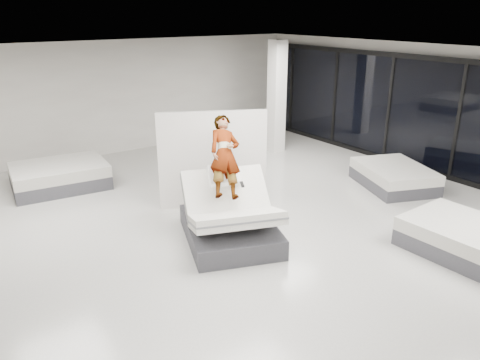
{
  "coord_description": "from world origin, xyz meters",
  "views": [
    {
      "loc": [
        -4.64,
        -5.94,
        3.97
      ],
      "look_at": [
        0.05,
        0.72,
        1.0
      ],
      "focal_mm": 35.0,
      "sensor_mm": 36.0,
      "label": 1
    }
  ],
  "objects_px": {
    "divider_panel": "(213,160)",
    "column": "(277,97)",
    "remote": "(242,184)",
    "flat_bed_right_far": "(394,176)",
    "flat_bed_left_far": "(60,176)",
    "hero_bed": "(230,220)",
    "flat_bed_right_near": "(467,239)",
    "person": "(225,169)"
  },
  "relations": [
    {
      "from": "flat_bed_left_far",
      "to": "person",
      "type": "bearing_deg",
      "value": -66.27
    },
    {
      "from": "divider_panel",
      "to": "column",
      "type": "height_order",
      "value": "column"
    },
    {
      "from": "remote",
      "to": "divider_panel",
      "type": "relative_size",
      "value": 0.06
    },
    {
      "from": "divider_panel",
      "to": "flat_bed_right_near",
      "type": "xyz_separation_m",
      "value": [
        2.44,
        -4.28,
        -0.76
      ]
    },
    {
      "from": "remote",
      "to": "flat_bed_right_near",
      "type": "bearing_deg",
      "value": -22.58
    },
    {
      "from": "remote",
      "to": "divider_panel",
      "type": "distance_m",
      "value": 1.7
    },
    {
      "from": "person",
      "to": "divider_panel",
      "type": "distance_m",
      "value": 1.36
    },
    {
      "from": "flat_bed_left_far",
      "to": "remote",
      "type": "bearing_deg",
      "value": -67.21
    },
    {
      "from": "remote",
      "to": "column",
      "type": "distance_m",
      "value": 5.92
    },
    {
      "from": "flat_bed_right_far",
      "to": "flat_bed_right_near",
      "type": "xyz_separation_m",
      "value": [
        -1.66,
        -2.79,
        0.01
      ]
    },
    {
      "from": "person",
      "to": "flat_bed_right_far",
      "type": "bearing_deg",
      "value": 16.99
    },
    {
      "from": "hero_bed",
      "to": "flat_bed_right_far",
      "type": "height_order",
      "value": "hero_bed"
    },
    {
      "from": "hero_bed",
      "to": "person",
      "type": "relative_size",
      "value": 1.49
    },
    {
      "from": "flat_bed_right_near",
      "to": "remote",
      "type": "bearing_deg",
      "value": 137.31
    },
    {
      "from": "divider_panel",
      "to": "flat_bed_right_near",
      "type": "bearing_deg",
      "value": -34.16
    },
    {
      "from": "flat_bed_right_far",
      "to": "flat_bed_left_far",
      "type": "bearing_deg",
      "value": 145.13
    },
    {
      "from": "person",
      "to": "column",
      "type": "distance_m",
      "value": 5.69
    },
    {
      "from": "divider_panel",
      "to": "flat_bed_right_near",
      "type": "height_order",
      "value": "divider_panel"
    },
    {
      "from": "person",
      "to": "flat_bed_right_far",
      "type": "distance_m",
      "value": 4.73
    },
    {
      "from": "hero_bed",
      "to": "column",
      "type": "xyz_separation_m",
      "value": [
        4.37,
        4.06,
        1.19
      ]
    },
    {
      "from": "flat_bed_right_far",
      "to": "column",
      "type": "xyz_separation_m",
      "value": [
        -0.35,
        4.01,
        1.35
      ]
    },
    {
      "from": "remote",
      "to": "flat_bed_right_near",
      "type": "distance_m",
      "value": 3.97
    },
    {
      "from": "hero_bed",
      "to": "person",
      "type": "xyz_separation_m",
      "value": [
        0.11,
        0.3,
        0.86
      ]
    },
    {
      "from": "flat_bed_left_far",
      "to": "column",
      "type": "height_order",
      "value": "column"
    },
    {
      "from": "flat_bed_right_near",
      "to": "column",
      "type": "relative_size",
      "value": 0.62
    },
    {
      "from": "person",
      "to": "flat_bed_left_far",
      "type": "bearing_deg",
      "value": 133.84
    },
    {
      "from": "person",
      "to": "flat_bed_left_far",
      "type": "xyz_separation_m",
      "value": [
        -1.88,
        4.27,
        -0.98
      ]
    },
    {
      "from": "flat_bed_left_far",
      "to": "flat_bed_right_near",
      "type": "bearing_deg",
      "value": -56.59
    },
    {
      "from": "remote",
      "to": "column",
      "type": "height_order",
      "value": "column"
    },
    {
      "from": "divider_panel",
      "to": "flat_bed_left_far",
      "type": "bearing_deg",
      "value": 154.29
    },
    {
      "from": "person",
      "to": "flat_bed_right_near",
      "type": "bearing_deg",
      "value": -25.82
    },
    {
      "from": "hero_bed",
      "to": "flat_bed_right_far",
      "type": "relative_size",
      "value": 1.09
    },
    {
      "from": "divider_panel",
      "to": "flat_bed_right_far",
      "type": "distance_m",
      "value": 4.44
    },
    {
      "from": "hero_bed",
      "to": "flat_bed_right_far",
      "type": "bearing_deg",
      "value": 0.62
    },
    {
      "from": "flat_bed_left_far",
      "to": "flat_bed_right_far",
      "type": "bearing_deg",
      "value": -34.87
    },
    {
      "from": "flat_bed_right_far",
      "to": "flat_bed_left_far",
      "type": "height_order",
      "value": "flat_bed_left_far"
    },
    {
      "from": "hero_bed",
      "to": "flat_bed_right_near",
      "type": "bearing_deg",
      "value": -41.87
    },
    {
      "from": "person",
      "to": "divider_panel",
      "type": "height_order",
      "value": "divider_panel"
    },
    {
      "from": "hero_bed",
      "to": "flat_bed_right_far",
      "type": "xyz_separation_m",
      "value": [
        4.72,
        0.05,
        -0.15
      ]
    },
    {
      "from": "hero_bed",
      "to": "remote",
      "type": "bearing_deg",
      "value": -27.4
    },
    {
      "from": "remote",
      "to": "divider_panel",
      "type": "xyz_separation_m",
      "value": [
        0.42,
        1.64,
        -0.05
      ]
    },
    {
      "from": "remote",
      "to": "column",
      "type": "xyz_separation_m",
      "value": [
        4.18,
        4.16,
        0.52
      ]
    }
  ]
}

